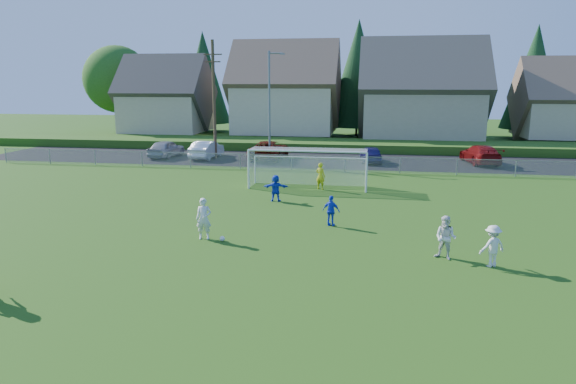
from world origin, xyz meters
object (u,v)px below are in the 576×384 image
Objects in this scene: player_white_b at (446,238)px; goalkeeper at (321,176)px; car_a at (166,149)px; player_white_a at (204,219)px; player_white_c at (492,246)px; car_c at (269,150)px; car_g at (480,154)px; soccer_goal at (309,162)px; player_blue_b at (276,188)px; soccer_ball at (222,239)px; player_blue_a at (331,211)px; car_b at (207,150)px; car_e at (371,154)px.

goalkeeper is at bearing 145.05° from player_white_b.
player_white_b is at bearing 136.26° from car_a.
player_white_a is at bearing -156.92° from player_white_b.
car_c is at bearing -87.50° from player_white_c.
car_g is 17.28m from soccer_goal.
player_blue_b is 0.33× the size of car_a.
soccer_ball is 0.15× the size of player_blue_b.
player_blue_a is at bearing 134.24° from car_a.
soccer_goal is (10.31, -10.95, 0.86)m from car_b.
player_blue_b is at bearing 123.75° from car_b.
player_white_a is 0.24× the size of soccer_goal.
soccer_ball is 7.73m from player_blue_b.
soccer_goal is (3.05, 11.61, 0.73)m from player_white_a.
goalkeeper reaches higher than car_c.
player_blue_a is at bearing -76.16° from soccer_goal.
car_b is 5.50m from car_c.
player_white_c reaches higher than player_blue_a.
car_b is (-12.46, 19.67, 0.05)m from player_blue_a.
soccer_goal is (-6.77, 12.59, 0.78)m from player_white_b.
car_b is at bearing 5.04° from car_c.
player_white_c reaches higher than car_e.
car_e is (6.08, 22.73, 0.57)m from soccer_ball.
player_white_a is 12.03m from soccer_goal.
player_white_a reaches higher than goalkeeper.
player_white_c is at bearing 131.65° from player_blue_b.
car_g is (23.01, 0.73, 0.00)m from car_b.
player_white_b is 13.42m from goalkeeper.
goalkeeper reaches higher than car_g.
player_blue_b is at bearing 66.62° from player_white_a.
goalkeeper is 0.42× the size of car_e.
car_c is (-6.97, 19.96, 0.08)m from player_blue_a.
soccer_ball is at bearing 122.28° from car_a.
car_c is 8.71m from car_e.
soccer_goal is at bearing 136.33° from car_b.
player_white_a is 23.71m from car_b.
car_c reaches higher than car_a.
goalkeeper is at bearing 60.23° from player_white_a.
player_white_c is 7.63m from player_blue_a.
car_c is (-1.77, 22.87, -0.09)m from player_white_a.
goalkeeper is at bearing 146.97° from car_a.
car_a is at bearing -55.46° from player_blue_b.
player_white_a reaches higher than player_blue_a.
player_white_a is 5.96m from player_blue_a.
player_white_b is (9.83, -0.98, -0.05)m from player_white_a.
goalkeeper is 16.02m from car_b.
soccer_goal is (-12.70, -11.68, 0.86)m from car_g.
soccer_goal reaches higher than car_a.
player_blue_b is 0.20× the size of soccer_goal.
player_white_a is 0.34× the size of car_g.
soccer_ball is 0.13× the size of goalkeeper.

